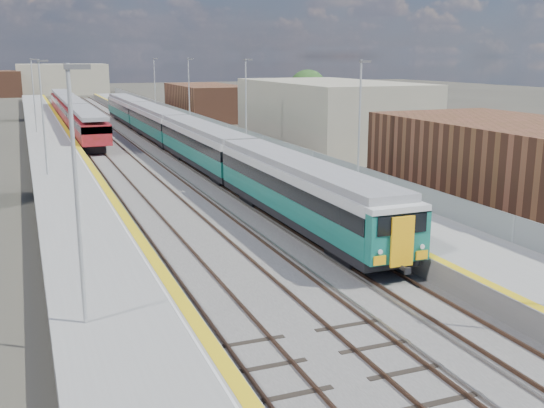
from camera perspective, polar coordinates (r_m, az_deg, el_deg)
ground at (r=62.00m, az=-10.55°, el=4.80°), size 320.00×320.00×0.00m
ballast_bed at (r=64.07m, az=-12.96°, el=4.98°), size 10.50×155.00×0.06m
tracks at (r=65.79m, az=-12.67°, el=5.27°), size 8.96×160.00×0.17m
platform_right at (r=65.50m, az=-6.43°, el=5.85°), size 4.70×155.00×8.52m
platform_left at (r=63.38m, az=-19.08°, el=4.96°), size 4.30×155.00×8.52m
green_train at (r=58.71m, az=-8.54°, el=6.46°), size 2.67×74.42×2.94m
red_train at (r=84.94m, az=-17.45°, el=7.97°), size 2.68×54.36×3.38m
tree_d at (r=86.23m, az=3.22°, el=10.23°), size 5.19×5.19×7.03m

